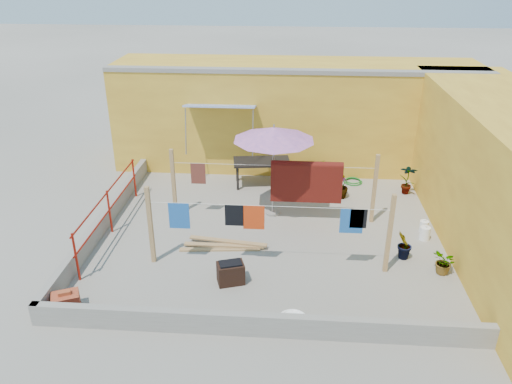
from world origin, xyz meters
TOP-DOWN VIEW (x-y plane):
  - ground at (0.00, 0.00)m, footprint 80.00×80.00m
  - wall_back at (0.50, 4.69)m, footprint 11.00×3.27m
  - wall_right at (5.20, 0.00)m, footprint 2.40×9.00m
  - parapet_front at (0.00, -3.58)m, footprint 8.30×0.16m
  - parapet_left at (-4.08, 0.00)m, footprint 0.16×7.30m
  - red_railing at (-3.85, -0.20)m, footprint 0.05×4.20m
  - clothesline_rig at (0.67, 0.56)m, footprint 5.09×2.35m
  - patio_umbrella at (0.00, 1.03)m, footprint 2.06×2.06m
  - outdoor_table at (-0.40, 2.85)m, footprint 1.70×1.01m
  - brick_stack at (-3.70, -3.17)m, footprint 0.60×0.53m
  - lumber_pile at (-1.04, -0.72)m, footprint 2.00×0.58m
  - brazier at (-0.72, -2.06)m, footprint 0.62×0.50m
  - white_basin at (0.56, -3.20)m, footprint 0.55×0.55m
  - water_jug_a at (3.64, -0.00)m, footprint 0.24×0.24m
  - water_jug_b at (3.70, 0.37)m, footprint 0.21×0.21m
  - green_hose at (2.29, 3.20)m, footprint 0.55×0.55m
  - plant_back_a at (1.09, 3.20)m, footprint 0.81×0.76m
  - plant_back_b at (1.82, 2.15)m, footprint 0.44×0.44m
  - plant_right_a at (3.70, 2.54)m, footprint 0.54×0.45m
  - plant_right_b at (2.97, -0.90)m, footprint 0.42×0.47m
  - plant_right_c at (3.70, -1.43)m, footprint 0.49×0.54m

SIDE VIEW (x-z plane):
  - ground at x=0.00m, z-range 0.00..0.00m
  - green_hose at x=2.29m, z-range 0.00..0.08m
  - white_basin at x=0.56m, z-range 0.00..0.10m
  - lumber_pile at x=-1.04m, z-range 0.00..0.12m
  - water_jug_b at x=3.70m, z-range -0.02..0.31m
  - water_jug_a at x=3.64m, z-range -0.02..0.35m
  - brick_stack at x=-3.70m, z-range -0.03..0.40m
  - parapet_front at x=0.00m, z-range 0.00..0.44m
  - parapet_left at x=-4.08m, z-range 0.00..0.44m
  - brazier at x=-0.72m, z-range -0.01..0.48m
  - plant_right_c at x=3.70m, z-range 0.00..0.55m
  - plant_right_b at x=2.97m, z-range 0.00..0.70m
  - plant_back_a at x=1.09m, z-range 0.00..0.72m
  - plant_back_b at x=1.82m, z-range 0.00..0.73m
  - plant_right_a at x=3.70m, z-range 0.00..0.89m
  - outdoor_table at x=-0.40m, z-range 0.30..1.06m
  - red_railing at x=-3.85m, z-range 0.17..1.27m
  - clothesline_rig at x=0.67m, z-range 0.11..1.91m
  - wall_right at x=5.20m, z-range 0.00..3.20m
  - wall_back at x=0.50m, z-range 0.00..3.21m
  - patio_umbrella at x=0.00m, z-range 0.96..3.38m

